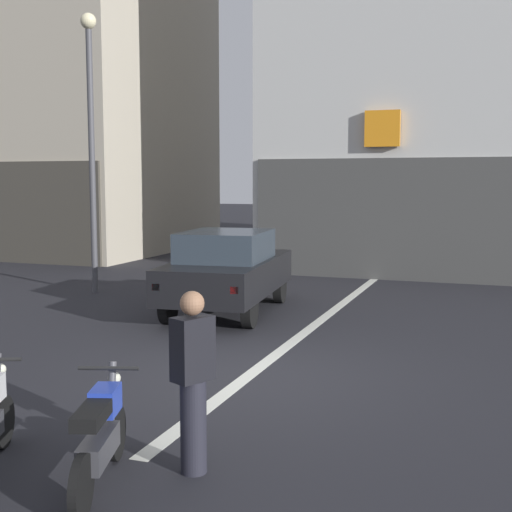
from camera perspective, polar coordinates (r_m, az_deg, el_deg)
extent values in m
plane|color=#232328|center=(9.42, -0.61, -9.93)|extent=(120.00, 120.00, 0.00)
cube|color=silver|center=(15.05, 7.44, -3.77)|extent=(0.20, 18.00, 0.01)
cube|color=#B2A893|center=(27.23, -15.10, 12.38)|extent=(8.30, 8.83, 11.16)
cube|color=#454543|center=(18.15, 14.51, 2.89)|extent=(9.50, 0.10, 3.20)
cube|color=orange|center=(18.27, 10.49, 10.40)|extent=(0.91, 0.16, 0.93)
cylinder|color=black|center=(15.13, -3.77, -2.46)|extent=(0.25, 0.66, 0.64)
cylinder|color=black|center=(14.74, 1.99, -2.69)|extent=(0.25, 0.66, 0.64)
cylinder|color=black|center=(12.71, -7.34, -4.20)|extent=(0.25, 0.66, 0.64)
cylinder|color=black|center=(12.24, -0.54, -4.56)|extent=(0.25, 0.66, 0.64)
cube|color=black|center=(13.61, -2.33, -1.62)|extent=(2.17, 4.26, 0.66)
cube|color=#2D3842|center=(13.40, -2.53, 0.88)|extent=(1.74, 2.12, 0.56)
cube|color=red|center=(11.95, -8.31, -2.57)|extent=(0.15, 0.07, 0.12)
cube|color=red|center=(11.49, -1.79, -2.86)|extent=(0.15, 0.07, 0.12)
cylinder|color=#47474C|center=(16.35, -13.50, 7.49)|extent=(0.14, 0.14, 6.01)
sphere|color=beige|center=(16.72, -13.80, 18.47)|extent=(0.36, 0.36, 0.36)
cylinder|color=black|center=(7.42, -20.32, -12.81)|extent=(0.26, 0.51, 0.52)
sphere|color=silver|center=(7.24, -20.54, -8.83)|extent=(0.12, 0.12, 0.12)
cylinder|color=black|center=(6.83, -11.56, -14.23)|extent=(0.23, 0.52, 0.52)
cylinder|color=black|center=(5.80, -14.34, -18.15)|extent=(0.23, 0.52, 0.52)
cube|color=#38383D|center=(6.22, -12.97, -15.27)|extent=(0.42, 0.76, 0.22)
cube|color=black|center=(5.96, -13.45, -12.69)|extent=(0.39, 0.64, 0.12)
cube|color=#233DB7|center=(6.35, -12.44, -11.66)|extent=(0.32, 0.41, 0.24)
cylinder|color=#4C4C51|center=(6.57, -11.94, -11.64)|extent=(0.14, 0.25, 0.70)
cylinder|color=black|center=(6.40, -12.19, -9.12)|extent=(0.53, 0.20, 0.04)
sphere|color=silver|center=(6.64, -11.71, -9.93)|extent=(0.12, 0.12, 0.12)
cylinder|color=#23232D|center=(6.40, -5.23, -13.95)|extent=(0.24, 0.24, 0.86)
cube|color=black|center=(6.18, -5.30, -7.68)|extent=(0.35, 0.42, 0.58)
sphere|color=#9E7051|center=(6.09, -5.34, -3.94)|extent=(0.22, 0.22, 0.22)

